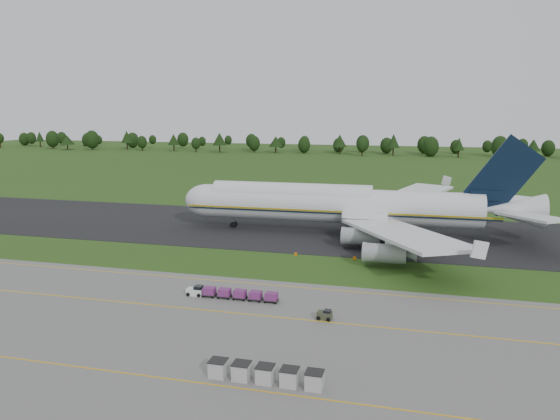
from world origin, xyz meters
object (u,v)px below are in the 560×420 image
(utility_cart, at_px, (325,316))
(uld_row, at_px, (265,374))
(aircraft, at_px, (345,205))
(edge_markers, at_px, (325,256))
(baggage_train, at_px, (230,293))

(utility_cart, relative_size, uld_row, 0.17)
(aircraft, bearing_deg, edge_markers, -91.82)
(baggage_train, height_order, uld_row, uld_row)
(baggage_train, relative_size, uld_row, 1.17)
(uld_row, bearing_deg, baggage_train, 117.54)
(uld_row, bearing_deg, aircraft, 91.21)
(utility_cart, bearing_deg, baggage_train, 163.21)
(baggage_train, relative_size, utility_cart, 6.94)
(aircraft, height_order, baggage_train, aircraft)
(baggage_train, xyz_separation_m, utility_cart, (13.89, -4.19, -0.24))
(aircraft, xyz_separation_m, baggage_train, (-9.71, -44.01, -5.23))
(utility_cart, bearing_deg, uld_row, -99.35)
(utility_cart, xyz_separation_m, edge_markers, (-4.82, 28.13, -0.27))
(baggage_train, bearing_deg, edge_markers, 69.25)
(uld_row, relative_size, edge_markers, 1.03)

